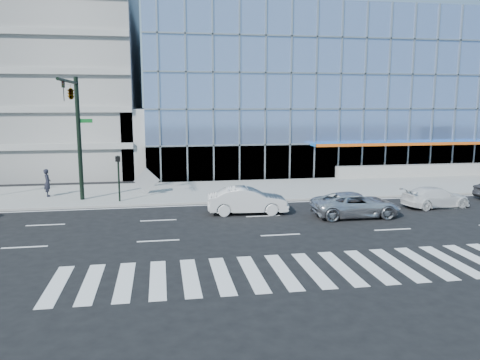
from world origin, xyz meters
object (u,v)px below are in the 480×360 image
object	(u,v)px
ped_signal_post	(118,171)
white_sedan	(247,201)
traffic_signal	(73,108)
white_suv	(436,197)
silver_suv	(356,205)
pedestrian	(47,183)
tilted_panel	(147,181)

from	to	relation	value
ped_signal_post	white_sedan	xyz separation A→B (m)	(7.73, -4.11, -1.36)
traffic_signal	white_suv	size ratio (longest dim) A/B	1.83
traffic_signal	silver_suv	size ratio (longest dim) A/B	1.58
traffic_signal	white_suv	xyz separation A→B (m)	(22.23, -4.04, -5.53)
ped_signal_post	pedestrian	distance (m)	5.69
silver_suv	white_sedan	distance (m)	6.27
white_sedan	silver_suv	bearing A→B (deg)	-102.06
white_suv	pedestrian	bearing A→B (deg)	68.12
silver_suv	tilted_panel	bearing A→B (deg)	55.87
tilted_panel	silver_suv	bearing A→B (deg)	-30.81
traffic_signal	ped_signal_post	distance (m)	4.75
ped_signal_post	white_suv	distance (m)	20.27
white_suv	ped_signal_post	bearing A→B (deg)	71.23
white_sedan	pedestrian	world-z (taller)	pedestrian
white_suv	white_sedan	xyz separation A→B (m)	(-12.00, 0.30, 0.14)
silver_suv	white_suv	size ratio (longest dim) A/B	1.16
traffic_signal	tilted_panel	bearing A→B (deg)	34.02
traffic_signal	pedestrian	world-z (taller)	traffic_signal
pedestrian	tilted_panel	bearing A→B (deg)	-108.44
ped_signal_post	white_suv	size ratio (longest dim) A/B	0.68
tilted_panel	white_sedan	bearing A→B (deg)	-43.35
white_sedan	pedestrian	distance (m)	14.35
silver_suv	white_suv	xyz separation A→B (m)	(6.00, 1.53, -0.07)
white_sedan	pedestrian	bearing A→B (deg)	67.32
white_suv	pedestrian	distance (m)	25.68
ped_signal_post	white_suv	xyz separation A→B (m)	(19.73, -4.41, -1.51)
ped_signal_post	white_suv	world-z (taller)	ped_signal_post
ped_signal_post	silver_suv	bearing A→B (deg)	-23.41
white_sedan	white_suv	bearing A→B (deg)	-86.51
ped_signal_post	silver_suv	size ratio (longest dim) A/B	0.59
tilted_panel	traffic_signal	bearing A→B (deg)	-141.83
traffic_signal	tilted_panel	size ratio (longest dim) A/B	6.15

